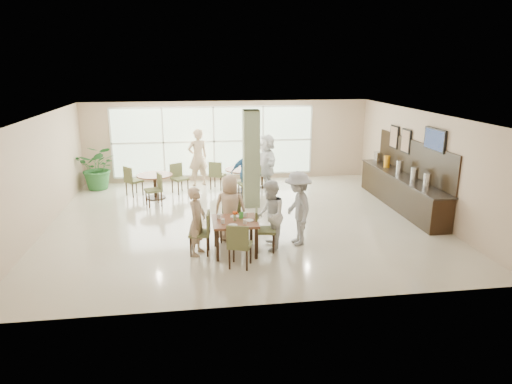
{
  "coord_description": "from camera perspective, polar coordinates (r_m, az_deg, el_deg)",
  "views": [
    {
      "loc": [
        -1.25,
        -11.5,
        4.03
      ],
      "look_at": [
        0.2,
        -1.2,
        1.1
      ],
      "focal_mm": 32.0,
      "sensor_mm": 36.0,
      "label": 1
    }
  ],
  "objects": [
    {
      "name": "round_table_left",
      "position": [
        14.41,
        -12.53,
        1.46
      ],
      "size": [
        1.09,
        1.09,
        0.75
      ],
      "color": "brown",
      "rests_on": "ground"
    },
    {
      "name": "wall_tv",
      "position": [
        12.67,
        21.44,
        6.12
      ],
      "size": [
        0.06,
        1.0,
        0.58
      ],
      "color": "black",
      "rests_on": "ground"
    },
    {
      "name": "round_table_right",
      "position": [
        14.85,
        -1.7,
        2.29
      ],
      "size": [
        1.13,
        1.13,
        0.75
      ],
      "color": "brown",
      "rests_on": "ground"
    },
    {
      "name": "framed_art_b",
      "position": [
        14.83,
        16.89,
        6.6
      ],
      "size": [
        0.05,
        0.55,
        0.7
      ],
      "color": "black",
      "rests_on": "ground"
    },
    {
      "name": "potted_plant",
      "position": [
        15.94,
        -19.09,
        2.95
      ],
      "size": [
        1.5,
        1.5,
        1.48
      ],
      "primitive_type": "imported",
      "rotation": [
        0.0,
        0.0,
        -0.13
      ],
      "color": "#2B6C30",
      "rests_on": "ground"
    },
    {
      "name": "framed_art_a",
      "position": [
        14.12,
        18.23,
        6.06
      ],
      "size": [
        0.05,
        0.55,
        0.7
      ],
      "color": "black",
      "rests_on": "ground"
    },
    {
      "name": "room_shell",
      "position": [
        11.8,
        -1.78,
        4.35
      ],
      "size": [
        10.0,
        10.0,
        10.0
      ],
      "color": "white",
      "rests_on": "ground"
    },
    {
      "name": "adult_b",
      "position": [
        14.96,
        1.32,
        3.73
      ],
      "size": [
        1.11,
        1.83,
        1.84
      ],
      "primitive_type": "imported",
      "rotation": [
        0.0,
        0.0,
        -1.34
      ],
      "color": "white",
      "rests_on": "ground"
    },
    {
      "name": "teen_right",
      "position": [
        10.12,
        1.79,
        -2.94
      ],
      "size": [
        0.68,
        0.83,
        1.58
      ],
      "primitive_type": "imported",
      "rotation": [
        0.0,
        0.0,
        -1.68
      ],
      "color": "white",
      "rests_on": "ground"
    },
    {
      "name": "adult_a",
      "position": [
        14.02,
        -1.29,
        2.33
      ],
      "size": [
        0.99,
        0.66,
        1.57
      ],
      "primitive_type": "imported",
      "rotation": [
        0.0,
        0.0,
        -0.16
      ],
      "color": "teal",
      "rests_on": "ground"
    },
    {
      "name": "teen_standing",
      "position": [
        10.42,
        5.24,
        -2.05
      ],
      "size": [
        0.73,
        1.16,
        1.72
      ],
      "primitive_type": "imported",
      "rotation": [
        0.0,
        0.0,
        -1.49
      ],
      "color": "#AAAAAD",
      "rests_on": "ground"
    },
    {
      "name": "ground",
      "position": [
        12.25,
        -1.71,
        -3.49
      ],
      "size": [
        10.0,
        10.0,
        0.0
      ],
      "primitive_type": "plane",
      "color": "beige",
      "rests_on": "ground"
    },
    {
      "name": "column",
      "position": [
        13.07,
        -0.6,
        4.12
      ],
      "size": [
        0.45,
        0.45,
        2.8
      ],
      "primitive_type": "cube",
      "color": "#626C4B",
      "rests_on": "ground"
    },
    {
      "name": "teen_left",
      "position": [
        9.94,
        -7.39,
        -3.63
      ],
      "size": [
        0.54,
        0.65,
        1.51
      ],
      "primitive_type": "imported",
      "rotation": [
        0.0,
        0.0,
        1.2
      ],
      "color": "tan",
      "rests_on": "ground"
    },
    {
      "name": "chairs_table_right",
      "position": [
        14.86,
        -1.77,
        1.87
      ],
      "size": [
        2.12,
        1.87,
        0.95
      ],
      "color": "#535E33",
      "rests_on": "ground"
    },
    {
      "name": "teen_far",
      "position": [
        10.65,
        -3.24,
        -1.99
      ],
      "size": [
        0.86,
        0.62,
        1.58
      ],
      "primitive_type": "imported",
      "rotation": [
        0.0,
        0.0,
        2.87
      ],
      "color": "tan",
      "rests_on": "ground"
    },
    {
      "name": "buffet_counter",
      "position": [
        13.84,
        17.74,
        0.42
      ],
      "size": [
        0.64,
        4.7,
        1.95
      ],
      "color": "black",
      "rests_on": "ground"
    },
    {
      "name": "window_bank",
      "position": [
        16.19,
        -5.28,
        6.31
      ],
      "size": [
        7.0,
        0.04,
        7.0
      ],
      "color": "silver",
      "rests_on": "ground"
    },
    {
      "name": "main_table",
      "position": [
        9.97,
        -2.65,
        -4.05
      ],
      "size": [
        0.97,
        0.97,
        0.75
      ],
      "color": "brown",
      "rests_on": "ground"
    },
    {
      "name": "chairs_main_table",
      "position": [
        10.04,
        -2.81,
        -5.02
      ],
      "size": [
        1.96,
        2.0,
        0.95
      ],
      "color": "#535E33",
      "rests_on": "ground"
    },
    {
      "name": "chairs_table_left",
      "position": [
        14.44,
        -12.4,
        1.1
      ],
      "size": [
        2.05,
        1.87,
        0.95
      ],
      "color": "#535E33",
      "rests_on": "ground"
    },
    {
      "name": "tabletop_clutter",
      "position": [
        9.91,
        -2.58,
        -3.25
      ],
      "size": [
        0.78,
        0.78,
        0.21
      ],
      "color": "white",
      "rests_on": "main_table"
    },
    {
      "name": "adult_standing",
      "position": [
        15.61,
        -7.28,
        4.31
      ],
      "size": [
        0.83,
        0.69,
        1.95
      ],
      "primitive_type": "imported",
      "rotation": [
        0.0,
        0.0,
        3.51
      ],
      "color": "tan",
      "rests_on": "ground"
    }
  ]
}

